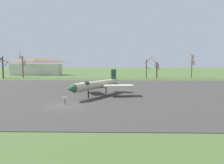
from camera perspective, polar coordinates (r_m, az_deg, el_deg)
ground_plane at (r=24.57m, az=-14.20°, el=-6.79°), size 600.00×600.00×0.00m
asphalt_apron at (r=37.94m, az=-8.64°, el=-2.45°), size 87.52×46.30×0.05m
grass_verge_strip at (r=66.70m, az=-4.38°, el=0.87°), size 147.52×12.00×0.06m
jet_fighter_front_left at (r=30.66m, az=-4.43°, el=-0.76°), size 9.61×11.84×4.16m
info_placard_front_left at (r=24.69m, az=-13.64°, el=-5.11°), size 0.57×0.28×1.07m
bare_tree_far_left at (r=78.51m, az=-29.43°, el=4.02°), size 3.68×3.83×8.10m
bare_tree_left_of_center at (r=80.13m, az=-24.79°, el=4.50°), size 2.89×2.87×9.88m
bare_tree_center at (r=70.29m, az=10.13°, el=4.07°), size 2.60×3.17×7.83m
bare_tree_right_of_center at (r=73.69m, az=12.96°, el=3.76°), size 2.24×2.19×7.57m
bare_tree_far_right at (r=76.92m, az=22.43°, el=4.60°), size 2.43×2.34×9.34m
visitor_building at (r=98.71m, az=-21.24°, el=4.18°), size 23.23×8.58×8.06m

